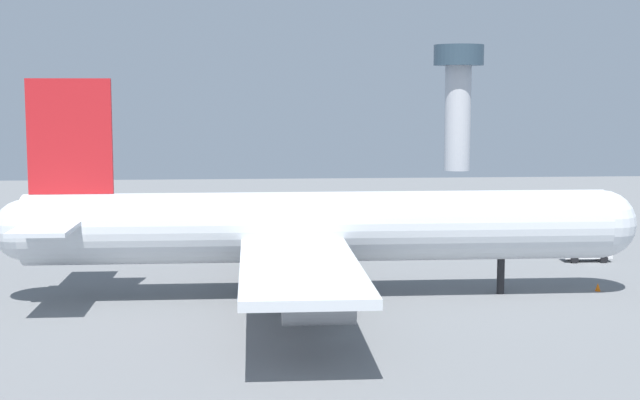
{
  "coord_description": "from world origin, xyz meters",
  "views": [
    {
      "loc": [
        -6.13,
        -80.96,
        18.32
      ],
      "look_at": [
        0.0,
        0.0,
        8.84
      ],
      "focal_mm": 51.22,
      "sensor_mm": 36.0,
      "label": 1
    }
  ],
  "objects_px": {
    "safety_cone_nose": "(598,287)",
    "cargo_loader": "(516,234)",
    "control_tower": "(458,92)",
    "catering_truck": "(588,252)",
    "cargo_airplane": "(318,228)",
    "fuel_truck": "(501,223)"
  },
  "relations": [
    {
      "from": "cargo_loader",
      "to": "control_tower",
      "type": "xyz_separation_m",
      "value": [
        16.57,
        105.73,
        17.56
      ]
    },
    {
      "from": "fuel_truck",
      "to": "safety_cone_nose",
      "type": "bearing_deg",
      "value": -91.57
    },
    {
      "from": "cargo_airplane",
      "to": "control_tower",
      "type": "bearing_deg",
      "value": 72.13
    },
    {
      "from": "control_tower",
      "to": "fuel_truck",
      "type": "bearing_deg",
      "value": -99.42
    },
    {
      "from": "cargo_airplane",
      "to": "control_tower",
      "type": "height_order",
      "value": "control_tower"
    },
    {
      "from": "safety_cone_nose",
      "to": "control_tower",
      "type": "height_order",
      "value": "control_tower"
    },
    {
      "from": "safety_cone_nose",
      "to": "cargo_loader",
      "type": "bearing_deg",
      "value": 88.91
    },
    {
      "from": "cargo_loader",
      "to": "fuel_truck",
      "type": "xyz_separation_m",
      "value": [
        0.47,
        8.72,
        0.06
      ]
    },
    {
      "from": "catering_truck",
      "to": "cargo_loader",
      "type": "relative_size",
      "value": 1.18
    },
    {
      "from": "catering_truck",
      "to": "cargo_loader",
      "type": "xyz_separation_m",
      "value": [
        -4.12,
        13.35,
        0.03
      ]
    },
    {
      "from": "safety_cone_nose",
      "to": "cargo_airplane",
      "type": "bearing_deg",
      "value": -179.17
    },
    {
      "from": "catering_truck",
      "to": "fuel_truck",
      "type": "distance_m",
      "value": 22.37
    },
    {
      "from": "safety_cone_nose",
      "to": "fuel_truck",
      "type": "bearing_deg",
      "value": 88.43
    },
    {
      "from": "cargo_loader",
      "to": "safety_cone_nose",
      "type": "bearing_deg",
      "value": -91.09
    },
    {
      "from": "cargo_airplane",
      "to": "cargo_loader",
      "type": "relative_size",
      "value": 12.85
    },
    {
      "from": "fuel_truck",
      "to": "control_tower",
      "type": "relative_size",
      "value": 0.18
    },
    {
      "from": "cargo_airplane",
      "to": "catering_truck",
      "type": "relative_size",
      "value": 10.89
    },
    {
      "from": "catering_truck",
      "to": "control_tower",
      "type": "xyz_separation_m",
      "value": [
        12.44,
        119.09,
        17.58
      ]
    },
    {
      "from": "catering_truck",
      "to": "safety_cone_nose",
      "type": "distance_m",
      "value": 15.57
    },
    {
      "from": "cargo_loader",
      "to": "control_tower",
      "type": "bearing_deg",
      "value": 81.1
    },
    {
      "from": "catering_truck",
      "to": "control_tower",
      "type": "distance_m",
      "value": 121.02
    },
    {
      "from": "cargo_airplane",
      "to": "fuel_truck",
      "type": "bearing_deg",
      "value": 53.89
    }
  ]
}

